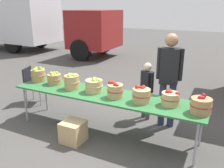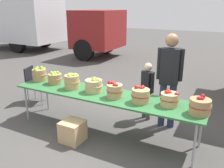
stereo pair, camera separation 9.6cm
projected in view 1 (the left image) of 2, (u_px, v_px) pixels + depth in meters
The scene contains 15 objects.
ground_plane at pixel (105, 132), 4.44m from camera, with size 40.00×40.00×0.00m, color #474442.
market_table at pixel (104, 96), 4.22m from camera, with size 3.50×0.76×0.75m.
apple_basket_green_0 at pixel (38, 75), 4.90m from camera, with size 0.30×0.30×0.30m.
apple_basket_green_1 at pixel (54, 78), 4.72m from camera, with size 0.29×0.29×0.26m.
apple_basket_green_2 at pixel (72, 81), 4.44m from camera, with size 0.30×0.30×0.30m.
apple_basket_green_3 at pixel (94, 85), 4.28m from camera, with size 0.33×0.33×0.28m.
apple_basket_red_0 at pixel (115, 90), 4.02m from camera, with size 0.29×0.29×0.28m.
apple_basket_red_1 at pixel (141, 95), 3.83m from camera, with size 0.31×0.31×0.28m.
apple_basket_red_2 at pixel (170, 98), 3.72m from camera, with size 0.30×0.30×0.25m.
apple_basket_red_3 at pixel (201, 105), 3.44m from camera, with size 0.32×0.32×0.29m.
vendor_adult at pixel (169, 74), 4.36m from camera, with size 0.47×0.28×1.78m.
child_customer at pixel (147, 86), 4.77m from camera, with size 0.29×0.24×1.18m.
box_truck at pixel (32, 21), 11.95m from camera, with size 7.71×2.23×2.75m.
folding_chair at pixel (32, 82), 5.65m from camera, with size 0.51×0.51×0.86m.
produce_crate at pixel (73, 132), 4.08m from camera, with size 0.37×0.37×0.37m, color tan.
Camera 1 is at (1.87, -3.47, 2.24)m, focal length 38.30 mm.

